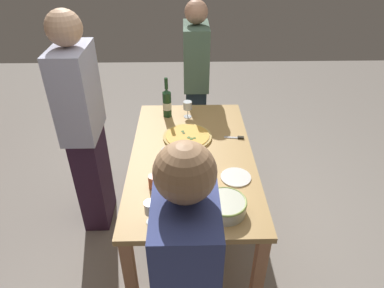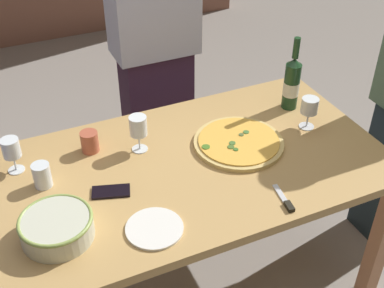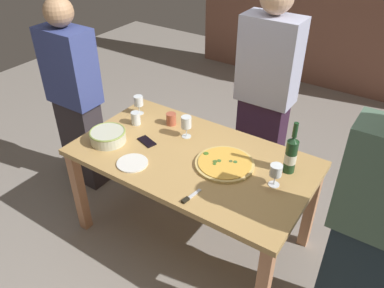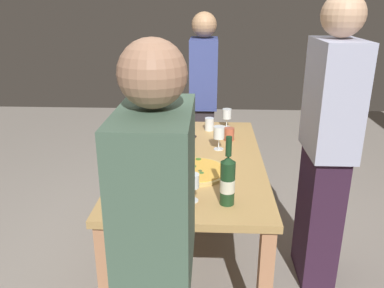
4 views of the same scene
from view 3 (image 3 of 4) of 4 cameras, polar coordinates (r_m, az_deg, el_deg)
The scene contains 16 objects.
ground_plane at distance 3.07m, azimuth 0.00°, elevation -13.13°, with size 8.00×8.00×0.00m, color gray.
dining_table at distance 2.63m, azimuth 0.00°, elevation -3.38°, with size 1.60×0.90×0.75m.
pizza at distance 2.49m, azimuth 4.85°, elevation -2.91°, with size 0.39×0.39×0.03m.
serving_bowl at distance 2.75m, azimuth -12.35°, elevation 1.20°, with size 0.25×0.25×0.09m.
wine_bottle at distance 2.44m, azimuth 14.45°, elevation -1.46°, with size 0.07×0.07×0.35m.
wine_glass_near_pizza at distance 3.03m, azimuth -7.92°, elevation 6.27°, with size 0.07×0.07×0.15m.
wine_glass_by_bottle at distance 2.33m, azimuth 12.30°, elevation -3.98°, with size 0.07×0.07×0.15m.
wine_glass_far_left at distance 2.71m, azimuth -0.85°, elevation 3.09°, with size 0.07×0.07×0.16m.
cup_amber at distance 2.92m, azimuth -8.32°, elevation 3.80°, with size 0.07×0.07×0.10m, color white.
cup_ceramic at distance 2.89m, azimuth -3.10°, elevation 3.72°, with size 0.07×0.07×0.09m, color #B7573D.
side_plate at distance 2.53m, azimuth -8.82°, elevation -2.80°, with size 0.20×0.20×0.01m, color white.
cell_phone at distance 2.72m, azimuth -6.71°, elevation 0.38°, with size 0.07×0.14×0.01m, color black.
pizza_knife at distance 2.24m, azimuth -0.45°, elevation -7.94°, with size 0.04×0.16×0.02m.
person_host at distance 3.26m, azimuth -16.91°, elevation 6.40°, with size 0.42×0.24×1.61m.
person_guest_left at distance 3.05m, azimuth 10.78°, elevation 6.93°, with size 0.43×0.24×1.75m.
person_guest_right at distance 2.21m, azimuth 25.63°, elevation -11.13°, with size 0.46×0.24×1.61m.
Camera 3 is at (1.16, -1.73, 2.26)m, focal length 36.04 mm.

